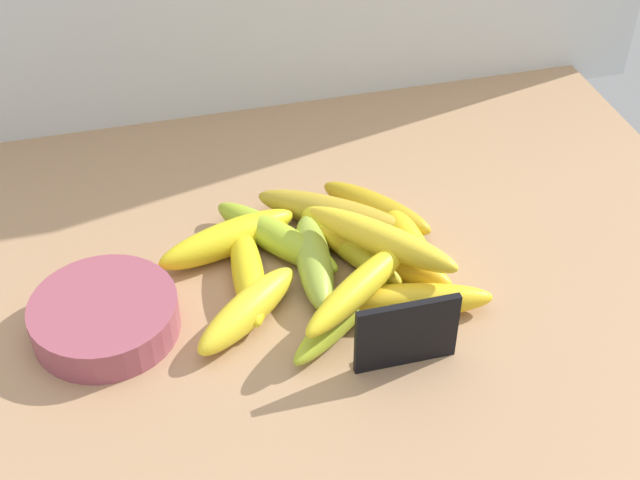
# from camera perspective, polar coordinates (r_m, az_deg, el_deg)

# --- Properties ---
(counter_top) EXTENTS (1.10, 0.76, 0.03)m
(counter_top) POSITION_cam_1_polar(r_m,az_deg,el_deg) (1.04, -1.68, -3.06)
(counter_top) COLOR tan
(counter_top) RESTS_ON ground
(chalkboard_sign) EXTENTS (0.11, 0.02, 0.08)m
(chalkboard_sign) POSITION_cam_1_polar(r_m,az_deg,el_deg) (0.91, 5.61, -6.20)
(chalkboard_sign) COLOR black
(chalkboard_sign) RESTS_ON counter_top
(fruit_bowl) EXTENTS (0.16, 0.16, 0.04)m
(fruit_bowl) POSITION_cam_1_polar(r_m,az_deg,el_deg) (0.98, -13.78, -4.84)
(fruit_bowl) COLOR #994857
(fruit_bowl) RESTS_ON counter_top
(banana_0) EXTENTS (0.06, 0.17, 0.04)m
(banana_0) POSITION_cam_1_polar(r_m,az_deg,el_deg) (1.02, -0.38, -1.41)
(banana_0) COLOR #92AC39
(banana_0) RESTS_ON counter_top
(banana_1) EXTENTS (0.15, 0.13, 0.04)m
(banana_1) POSITION_cam_1_polar(r_m,az_deg,el_deg) (0.96, -4.72, -4.53)
(banana_1) COLOR yellow
(banana_1) RESTS_ON counter_top
(banana_2) EXTENTS (0.14, 0.18, 0.04)m
(banana_2) POSITION_cam_1_polar(r_m,az_deg,el_deg) (1.05, -2.90, 0.20)
(banana_2) COLOR #9CB72A
(banana_2) RESTS_ON counter_top
(banana_3) EXTENTS (0.12, 0.20, 0.04)m
(banana_3) POSITION_cam_1_polar(r_m,az_deg,el_deg) (1.05, 1.56, 0.09)
(banana_3) COLOR yellow
(banana_3) RESTS_ON counter_top
(banana_4) EXTENTS (0.15, 0.16, 0.04)m
(banana_4) POSITION_cam_1_polar(r_m,az_deg,el_deg) (1.03, 3.98, -1.08)
(banana_4) COLOR gold
(banana_4) RESTS_ON counter_top
(banana_5) EXTENTS (0.19, 0.15, 0.04)m
(banana_5) POSITION_cam_1_polar(r_m,az_deg,el_deg) (1.09, 0.82, 1.76)
(banana_5) COLOR gold
(banana_5) RESTS_ON counter_top
(banana_6) EXTENTS (0.05, 0.17, 0.03)m
(banana_6) POSITION_cam_1_polar(r_m,az_deg,el_deg) (1.06, 5.64, 0.18)
(banana_6) COLOR yellow
(banana_6) RESTS_ON counter_top
(banana_7) EXTENTS (0.13, 0.15, 0.04)m
(banana_7) POSITION_cam_1_polar(r_m,az_deg,el_deg) (1.10, 3.65, 2.10)
(banana_7) COLOR #BA971A
(banana_7) RESTS_ON counter_top
(banana_8) EXTENTS (0.18, 0.09, 0.04)m
(banana_8) POSITION_cam_1_polar(r_m,az_deg,el_deg) (1.05, -5.99, 0.08)
(banana_8) COLOR yellow
(banana_8) RESTS_ON counter_top
(banana_9) EXTENTS (0.05, 0.17, 0.04)m
(banana_9) POSITION_cam_1_polar(r_m,az_deg,el_deg) (1.01, -4.70, -2.16)
(banana_9) COLOR yellow
(banana_9) RESTS_ON counter_top
(banana_10) EXTENTS (0.17, 0.15, 0.03)m
(banana_10) POSITION_cam_1_polar(r_m,az_deg,el_deg) (0.97, 1.81, -4.55)
(banana_10) COLOR #A0B427
(banana_10) RESTS_ON counter_top
(banana_11) EXTENTS (0.20, 0.08, 0.04)m
(banana_11) POSITION_cam_1_polar(r_m,az_deg,el_deg) (0.98, 5.45, -3.95)
(banana_11) COLOR yellow
(banana_11) RESTS_ON counter_top
(banana_12) EXTENTS (0.16, 0.17, 0.04)m
(banana_12) POSITION_cam_1_polar(r_m,az_deg,el_deg) (0.99, 3.99, 0.08)
(banana_12) COLOR yellow
(banana_12) RESTS_ON banana_4
(banana_13) EXTENTS (0.16, 0.14, 0.03)m
(banana_13) POSITION_cam_1_polar(r_m,az_deg,el_deg) (0.94, 2.56, -3.07)
(banana_13) COLOR yellow
(banana_13) RESTS_ON banana_10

